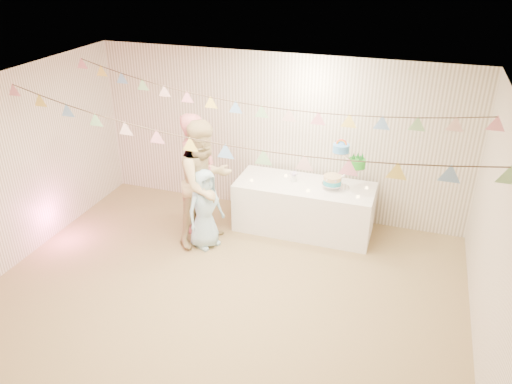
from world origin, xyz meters
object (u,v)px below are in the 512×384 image
(person_adult_a, at_px, (198,174))
(person_adult_b, at_px, (205,183))
(person_child, at_px, (205,209))
(cake_stand, at_px, (344,168))
(table, at_px, (304,207))

(person_adult_a, xyz_separation_m, person_adult_b, (0.25, -0.27, 0.01))
(person_adult_b, relative_size, person_child, 1.54)
(cake_stand, bearing_deg, table, -174.81)
(person_adult_a, xyz_separation_m, person_child, (0.28, -0.41, -0.33))
(cake_stand, xyz_separation_m, person_adult_a, (-2.09, -0.53, -0.17))
(table, height_order, person_adult_a, person_adult_a)
(person_adult_b, bearing_deg, cake_stand, -39.00)
(table, relative_size, person_adult_a, 1.11)
(table, bearing_deg, person_child, -144.49)
(cake_stand, height_order, person_adult_b, person_adult_b)
(table, xyz_separation_m, person_child, (-1.26, -0.90, 0.22))
(table, distance_m, person_adult_a, 1.70)
(person_adult_a, bearing_deg, person_adult_b, -131.97)
(cake_stand, relative_size, person_adult_a, 0.38)
(table, bearing_deg, person_adult_b, -149.70)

